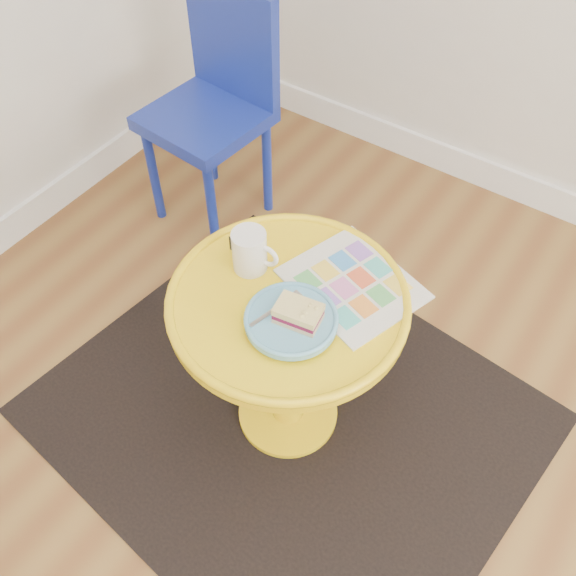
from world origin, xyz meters
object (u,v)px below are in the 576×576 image
Objects in this scene: side_table at (288,338)px; newspaper at (353,284)px; chair at (216,97)px; mug at (250,250)px; plate at (291,320)px.

side_table is 1.92× the size of newspaper.
chair is 0.96m from newspaper.
side_table is at bearing -20.92° from mug.
chair reaches higher than plate.
mug is at bearing -140.23° from newspaper.
newspaper reaches higher than side_table.
side_table is 0.22m from newspaper.
mug is 0.57× the size of plate.
plate is at bearing -50.32° from side_table.
plate is at bearing -87.07° from newspaper.
chair is 1.03m from plate.
plate is (0.18, -0.09, -0.04)m from mug.
chair is 2.77× the size of newspaper.
chair is (-0.71, 0.62, 0.08)m from side_table.
plate is (0.05, -0.06, 0.17)m from side_table.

